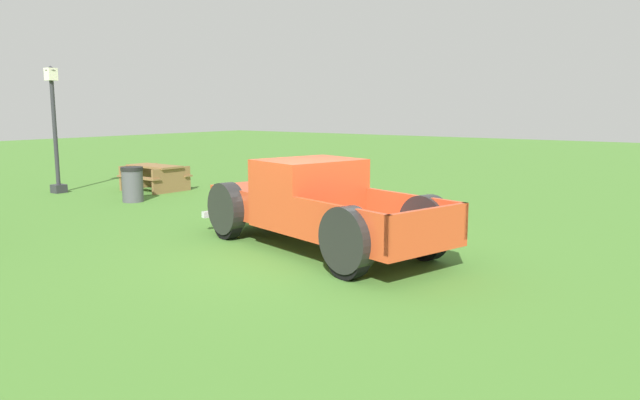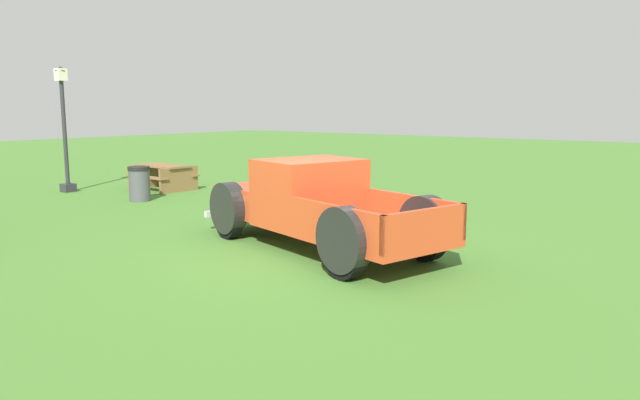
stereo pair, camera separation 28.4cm
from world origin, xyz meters
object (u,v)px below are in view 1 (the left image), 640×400
picnic_table (155,174)px  trash_can (132,184)px  lamp_post_near (55,127)px  pickup_truck_foreground (307,204)px

picnic_table → trash_can: 2.25m
lamp_post_near → picnic_table: bearing=-42.8°
pickup_truck_foreground → trash_can: bearing=79.5°
lamp_post_near → trash_can: size_ratio=3.95×
pickup_truck_foreground → lamp_post_near: lamp_post_near is taller
pickup_truck_foreground → lamp_post_near: 10.31m
pickup_truck_foreground → trash_can: (1.29, 6.95, -0.29)m
lamp_post_near → picnic_table: size_ratio=2.05×
pickup_truck_foreground → trash_can: 7.07m
pickup_truck_foreground → lamp_post_near: size_ratio=1.49×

